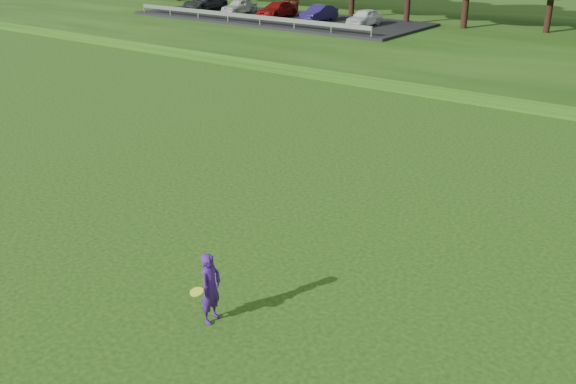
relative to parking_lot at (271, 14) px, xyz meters
The scene contains 4 objects.
ground 40.94m from the parking_lot, 53.29° to the right, with size 140.00×140.00×0.00m, color #193F0C.
walking_path 27.63m from the parking_lot, 27.64° to the right, with size 130.00×1.60×0.04m, color gray.
parking_lot is the anchor object (origin of this frame).
woman 41.75m from the parking_lot, 53.86° to the right, with size 0.44×0.83×1.53m.
Camera 1 is at (8.13, -9.04, 7.58)m, focal length 40.00 mm.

